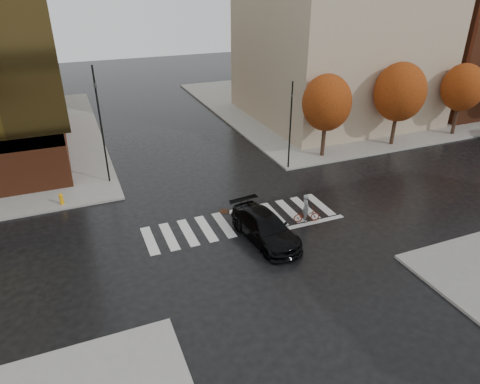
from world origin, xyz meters
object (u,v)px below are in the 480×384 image
object	(u,v)px
traffic_light_ne	(291,121)
fire_hydrant	(61,198)
sedan	(265,227)
cyclist	(306,212)
traffic_light_nw	(100,117)

from	to	relation	value
traffic_light_ne	fire_hydrant	distance (m)	16.44
sedan	cyclist	distance (m)	3.19
cyclist	traffic_light_ne	size ratio (longest dim) A/B	0.28
sedan	cyclist	world-z (taller)	cyclist
sedan	traffic_light_nw	bearing A→B (deg)	116.74
sedan	traffic_light_nw	size ratio (longest dim) A/B	0.65
traffic_light_ne	fire_hydrant	bearing A→B (deg)	1.12
fire_hydrant	traffic_light_nw	bearing A→B (deg)	36.38
sedan	fire_hydrant	size ratio (longest dim) A/B	6.90
sedan	fire_hydrant	xyz separation A→B (m)	(-10.32, 8.42, -0.19)
fire_hydrant	cyclist	bearing A→B (deg)	-29.60
sedan	traffic_light_nw	world-z (taller)	traffic_light_nw
traffic_light_ne	fire_hydrant	world-z (taller)	traffic_light_ne
traffic_light_nw	traffic_light_ne	world-z (taller)	traffic_light_nw
traffic_light_nw	traffic_light_ne	size ratio (longest dim) A/B	1.24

